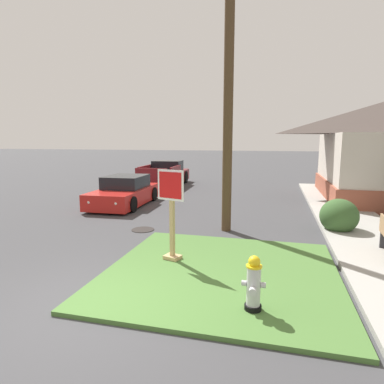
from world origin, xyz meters
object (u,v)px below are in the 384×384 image
Objects in this scene: fire_hydrant at (254,285)px; utility_pole at (229,39)px; pickup_truck_maroon at (165,175)px; stop_sign at (172,218)px; manhole_cover at (143,230)px; parked_sedan_red at (125,192)px.

fire_hydrant is 0.08× the size of utility_pole.
fire_hydrant is at bearing -65.67° from pickup_truck_maroon.
utility_pole is at bearing 74.93° from stop_sign.
stop_sign is at bearing -54.09° from manhole_cover.
stop_sign reaches higher than pickup_truck_maroon.
manhole_cover is 4.20m from parked_sedan_red.
fire_hydrant is 0.22× the size of parked_sedan_red.
manhole_cover is at bearing -56.79° from parked_sedan_red.
manhole_cover is 0.06× the size of utility_pole.
parked_sedan_red is at bearing 123.21° from manhole_cover.
stop_sign is 0.19× the size of utility_pole.
pickup_truck_maroon is (-0.31, 6.14, 0.07)m from parked_sedan_red.
utility_pole reaches higher than pickup_truck_maroon.
utility_pole is at bearing -31.09° from parked_sedan_red.
utility_pole is (0.80, 2.96, 4.53)m from stop_sign.
utility_pole is (5.11, -9.03, 4.96)m from pickup_truck_maroon.
pickup_truck_maroon is (-6.25, 13.82, 0.11)m from fire_hydrant.
stop_sign is (-1.94, 1.82, 0.54)m from fire_hydrant.
stop_sign is 0.39× the size of pickup_truck_maroon.
pickup_truck_maroon is at bearing 109.75° from stop_sign.
manhole_cover is at bearing -74.93° from pickup_truck_maroon.
utility_pole is (2.51, 0.60, 5.56)m from manhole_cover.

